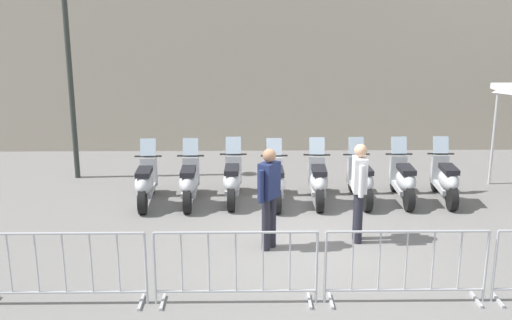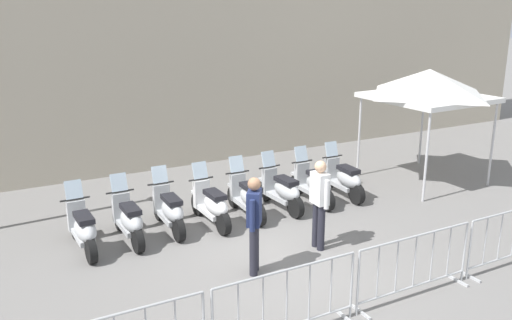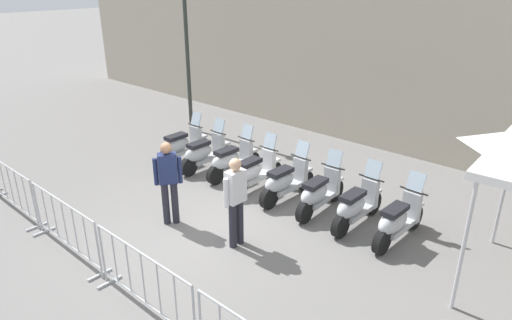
# 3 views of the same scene
# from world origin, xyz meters

# --- Properties ---
(ground_plane) EXTENTS (120.00, 120.00, 0.00)m
(ground_plane) POSITION_xyz_m (0.00, 0.00, 0.00)
(ground_plane) COLOR slate
(motorcycle_0) EXTENTS (0.56, 1.72, 1.24)m
(motorcycle_0) POSITION_xyz_m (-2.97, 2.22, 0.45)
(motorcycle_0) COLOR black
(motorcycle_0) RESTS_ON ground
(motorcycle_1) EXTENTS (0.56, 1.72, 1.24)m
(motorcycle_1) POSITION_xyz_m (-2.10, 2.21, 0.45)
(motorcycle_1) COLOR black
(motorcycle_1) RESTS_ON ground
(motorcycle_2) EXTENTS (0.56, 1.73, 1.24)m
(motorcycle_2) POSITION_xyz_m (-1.22, 2.29, 0.45)
(motorcycle_2) COLOR black
(motorcycle_2) RESTS_ON ground
(motorcycle_3) EXTENTS (0.56, 1.72, 1.24)m
(motorcycle_3) POSITION_xyz_m (-0.35, 2.12, 0.45)
(motorcycle_3) COLOR black
(motorcycle_3) RESTS_ON ground
(motorcycle_4) EXTENTS (0.56, 1.73, 1.24)m
(motorcycle_4) POSITION_xyz_m (0.52, 2.14, 0.45)
(motorcycle_4) COLOR black
(motorcycle_4) RESTS_ON ground
(motorcycle_5) EXTENTS (0.56, 1.72, 1.24)m
(motorcycle_5) POSITION_xyz_m (1.40, 2.13, 0.45)
(motorcycle_5) COLOR black
(motorcycle_5) RESTS_ON ground
(motorcycle_6) EXTENTS (0.56, 1.72, 1.24)m
(motorcycle_6) POSITION_xyz_m (2.26, 2.11, 0.45)
(motorcycle_6) COLOR black
(motorcycle_6) RESTS_ON ground
(motorcycle_7) EXTENTS (0.56, 1.73, 1.24)m
(motorcycle_7) POSITION_xyz_m (3.13, 2.09, 0.45)
(motorcycle_7) COLOR black
(motorcycle_7) RESTS_ON ground
(barrier_segment_2) EXTENTS (2.26, 0.52, 1.07)m
(barrier_segment_2) POSITION_xyz_m (-1.25, -2.03, 0.53)
(barrier_segment_2) COLOR #B2B5B7
(barrier_segment_2) RESTS_ON ground
(barrier_segment_3) EXTENTS (2.26, 0.52, 1.07)m
(barrier_segment_3) POSITION_xyz_m (1.09, -2.12, 0.53)
(barrier_segment_3) COLOR #B2B5B7
(barrier_segment_3) RESTS_ON ground
(officer_near_row_end) EXTENTS (0.24, 0.55, 1.73)m
(officer_near_row_end) POSITION_xyz_m (0.90, 0.10, 0.98)
(officer_near_row_end) COLOR #23232D
(officer_near_row_end) RESTS_ON ground
(officer_mid_plaza) EXTENTS (0.40, 0.45, 1.73)m
(officer_mid_plaza) POSITION_xyz_m (-0.66, -0.14, 0.98)
(officer_mid_plaza) COLOR #23232D
(officer_mid_plaza) RESTS_ON ground
(canopy_tent) EXTENTS (2.59, 2.59, 2.91)m
(canopy_tent) POSITION_xyz_m (5.72, 2.06, 2.52)
(canopy_tent) COLOR silver
(canopy_tent) RESTS_ON ground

